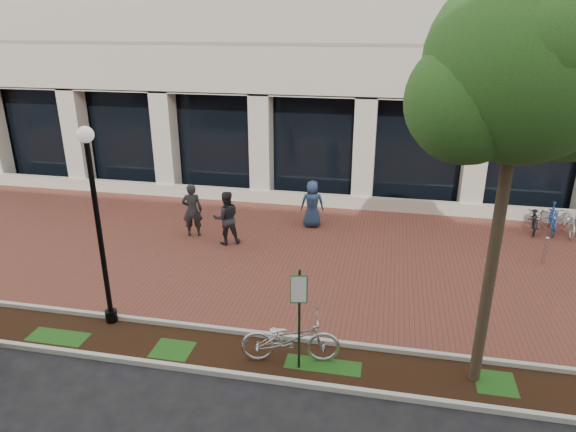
% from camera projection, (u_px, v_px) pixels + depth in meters
% --- Properties ---
extents(ground, '(120.00, 120.00, 0.00)m').
position_uv_depth(ground, '(286.00, 253.00, 15.99)').
color(ground, black).
rests_on(ground, ground).
extents(brick_plaza, '(40.00, 9.00, 0.01)m').
position_uv_depth(brick_plaza, '(286.00, 253.00, 15.99)').
color(brick_plaza, brown).
rests_on(brick_plaza, ground).
extents(planting_strip, '(40.00, 1.50, 0.01)m').
position_uv_depth(planting_strip, '(237.00, 354.00, 11.19)').
color(planting_strip, black).
rests_on(planting_strip, ground).
extents(curb_plaza_side, '(40.00, 0.12, 0.12)m').
position_uv_depth(curb_plaza_side, '(247.00, 333.00, 11.85)').
color(curb_plaza_side, '#B9BAAF').
rests_on(curb_plaza_side, ground).
extents(curb_street_side, '(40.00, 0.12, 0.12)m').
position_uv_depth(curb_street_side, '(227.00, 374.00, 10.48)').
color(curb_street_side, '#B9BAAF').
rests_on(curb_street_side, ground).
extents(parking_sign, '(0.34, 0.07, 2.29)m').
position_uv_depth(parking_sign, '(299.00, 307.00, 10.21)').
color(parking_sign, '#123316').
rests_on(parking_sign, ground).
extents(lamppost, '(0.36, 0.36, 4.75)m').
position_uv_depth(lamppost, '(97.00, 219.00, 11.44)').
color(lamppost, black).
rests_on(lamppost, ground).
extents(street_tree, '(3.86, 3.21, 7.76)m').
position_uv_depth(street_tree, '(524.00, 78.00, 8.30)').
color(street_tree, '#4D3F2C').
rests_on(street_tree, ground).
extents(locked_bicycle, '(2.20, 1.11, 1.10)m').
position_uv_depth(locked_bicycle, '(290.00, 338.00, 10.80)').
color(locked_bicycle, silver).
rests_on(locked_bicycle, ground).
extents(pedestrian_left, '(0.76, 0.60, 1.82)m').
position_uv_depth(pedestrian_left, '(192.00, 210.00, 16.99)').
color(pedestrian_left, '#252529').
rests_on(pedestrian_left, ground).
extents(pedestrian_mid, '(1.07, 0.98, 1.77)m').
position_uv_depth(pedestrian_mid, '(226.00, 218.00, 16.40)').
color(pedestrian_mid, '#26262B').
rests_on(pedestrian_mid, ground).
extents(pedestrian_right, '(0.91, 0.69, 1.67)m').
position_uv_depth(pedestrian_right, '(312.00, 204.00, 17.79)').
color(pedestrian_right, '#1E304B').
rests_on(pedestrian_right, ground).
extents(bollard, '(0.12, 0.12, 0.89)m').
position_uv_depth(bollard, '(545.00, 250.00, 15.14)').
color(bollard, '#B8B7BC').
rests_on(bollard, ground).
extents(bike_rack_cluster, '(2.97, 1.79, 1.00)m').
position_uv_depth(bike_rack_cluster, '(570.00, 220.00, 17.35)').
color(bike_rack_cluster, black).
rests_on(bike_rack_cluster, ground).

